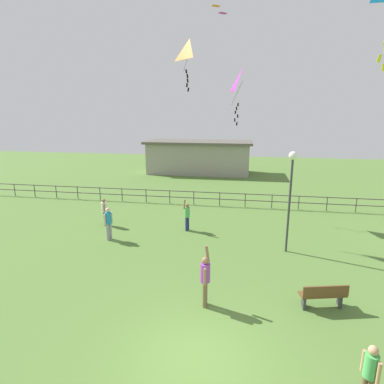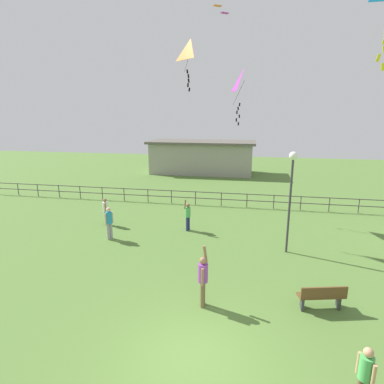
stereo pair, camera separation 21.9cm
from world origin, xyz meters
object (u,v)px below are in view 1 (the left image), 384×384
object	(u,v)px
lamppost	(291,181)
person_4	(370,372)
person_0	(108,221)
kite_3	(190,52)
person_5	(205,277)
person_2	(187,215)
person_3	(104,210)
kite_1	(242,83)
park_bench	(323,295)

from	to	relation	value
lamppost	person_4	world-z (taller)	lamppost
person_0	kite_3	size ratio (longest dim) A/B	0.65
person_5	kite_3	world-z (taller)	kite_3
lamppost	person_2	xyz separation A→B (m)	(-4.94, 1.84, -2.42)
person_3	person_2	bearing A→B (deg)	-0.38
person_2	person_5	xyz separation A→B (m)	(1.85, -6.66, 0.13)
person_3	kite_3	size ratio (longest dim) A/B	0.61
person_2	kite_1	size ratio (longest dim) A/B	0.55
person_0	person_4	distance (m)	12.16
person_2	person_3	world-z (taller)	person_2
person_3	person_4	world-z (taller)	person_3
person_4	person_5	size ratio (longest dim) A/B	0.75
park_bench	person_2	size ratio (longest dim) A/B	0.88
person_5	person_3	bearing A→B (deg)	134.49
lamppost	person_2	size ratio (longest dim) A/B	2.58
person_4	person_0	bearing A→B (deg)	140.07
person_0	person_4	bearing A→B (deg)	-39.93
person_4	person_5	distance (m)	4.95
park_bench	person_4	bearing A→B (deg)	-88.18
kite_3	person_2	bearing A→B (deg)	-86.59
person_4	person_5	bearing A→B (deg)	141.72
kite_1	kite_3	size ratio (longest dim) A/B	1.28
kite_3	park_bench	bearing A→B (deg)	-52.16
park_bench	kite_1	size ratio (longest dim) A/B	0.48
lamppost	kite_3	world-z (taller)	kite_3
lamppost	person_4	size ratio (longest dim) A/B	3.03
person_0	kite_1	distance (m)	10.87
person_0	person_2	xyz separation A→B (m)	(3.60, 1.91, -0.06)
person_5	person_2	bearing A→B (deg)	105.50
person_0	person_3	distance (m)	2.25
person_3	person_4	distance (m)	14.30
lamppost	person_4	xyz separation A→B (m)	(0.79, -7.88, -2.44)
lamppost	person_2	bearing A→B (deg)	159.53
person_2	person_4	world-z (taller)	person_2
person_4	person_5	world-z (taller)	person_5
lamppost	person_0	bearing A→B (deg)	-179.54
park_bench	kite_1	world-z (taller)	kite_1
park_bench	kite_1	xyz separation A→B (m)	(-3.04, 9.89, 7.40)
person_2	person_4	distance (m)	11.28
lamppost	person_3	world-z (taller)	lamppost
park_bench	person_2	world-z (taller)	person_2
person_4	person_3	bearing A→B (deg)	136.99
person_0	person_5	world-z (taller)	person_5
kite_3	kite_1	bearing A→B (deg)	44.23
park_bench	kite_1	bearing A→B (deg)	107.10
person_5	kite_3	bearing A→B (deg)	103.73
park_bench	person_0	bearing A→B (deg)	155.40
person_0	person_3	bearing A→B (deg)	120.07
lamppost	kite_1	distance (m)	7.60
person_2	person_5	world-z (taller)	person_5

